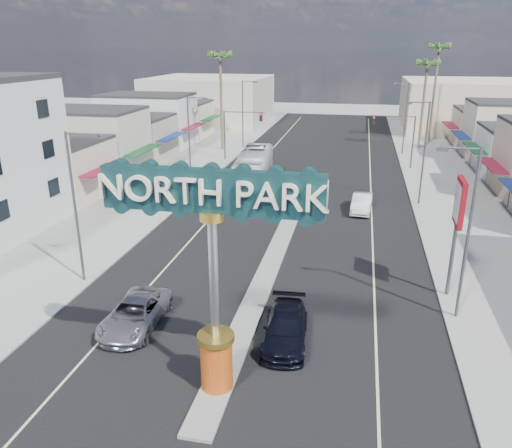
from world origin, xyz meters
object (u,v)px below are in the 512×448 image
at_px(streetlight_l_mid, 191,139).
at_px(streetlight_l_far, 244,111).
at_px(palm_right_mid, 427,68).
at_px(streetlight_r_near, 466,227).
at_px(suv_right, 285,328).
at_px(car_parked_right, 362,203).
at_px(palm_left_far, 220,61).
at_px(city_bus, 253,169).
at_px(bank_pylon_sign, 459,209).
at_px(palm_right_far, 439,53).
at_px(traffic_signal_left, 239,126).
at_px(streetlight_r_mid, 423,148).
at_px(streetlight_l_near, 77,201).
at_px(streetlight_r_far, 404,115).
at_px(gateway_sign, 213,258).
at_px(traffic_signal_right, 397,131).
at_px(suv_left, 135,313).
at_px(car_parked_left, 209,195).

xyz_separation_m(streetlight_l_mid, streetlight_l_far, (0.00, 22.00, 0.00)).
bearing_deg(palm_right_mid, streetlight_r_near, -93.19).
xyz_separation_m(streetlight_r_near, suv_right, (-8.21, -3.93, -4.35)).
bearing_deg(car_parked_right, palm_left_far, 132.96).
height_order(palm_left_far, city_bus, palm_left_far).
height_order(city_bus, bank_pylon_sign, bank_pylon_sign).
distance_m(streetlight_r_near, palm_right_far, 52.71).
height_order(traffic_signal_left, palm_right_mid, palm_right_mid).
distance_m(streetlight_l_mid, city_bus, 7.05).
bearing_deg(suv_right, traffic_signal_left, 102.39).
distance_m(traffic_signal_left, streetlight_r_mid, 24.11).
bearing_deg(streetlight_l_near, streetlight_r_far, 63.58).
height_order(streetlight_r_near, bank_pylon_sign, streetlight_r_near).
bearing_deg(palm_right_mid, palm_left_far, -167.01).
relative_size(streetlight_r_mid, palm_left_far, 0.69).
relative_size(streetlight_l_near, streetlight_r_near, 1.00).
bearing_deg(city_bus, gateway_sign, -86.32).
xyz_separation_m(palm_right_mid, bank_pylon_sign, (-2.51, -43.53, -5.41)).
height_order(traffic_signal_right, palm_left_far, palm_left_far).
distance_m(palm_right_mid, bank_pylon_sign, 43.94).
bearing_deg(streetlight_l_near, city_bus, 77.08).
distance_m(streetlight_l_far, car_parked_right, 29.98).
xyz_separation_m(palm_right_mid, palm_right_far, (2.00, 6.00, 1.78)).
bearing_deg(streetlight_r_near, palm_right_far, 84.98).
relative_size(traffic_signal_right, streetlight_r_far, 0.67).
bearing_deg(streetlight_l_near, traffic_signal_left, 87.90).
bearing_deg(streetlight_l_near, gateway_sign, -37.55).
height_order(streetlight_l_far, streetlight_r_far, same).
bearing_deg(streetlight_r_far, suv_left, -108.91).
distance_m(streetlight_r_far, suv_left, 48.94).
xyz_separation_m(traffic_signal_right, streetlight_r_near, (1.25, -33.99, 0.79)).
distance_m(streetlight_l_far, streetlight_r_mid, 30.32).
height_order(streetlight_l_near, car_parked_right, streetlight_l_near).
distance_m(traffic_signal_left, streetlight_r_far, 21.20).
height_order(traffic_signal_right, city_bus, traffic_signal_right).
bearing_deg(suv_left, streetlight_r_near, 13.32).
bearing_deg(palm_right_far, streetlight_r_far, -114.55).
height_order(palm_left_far, car_parked_left, palm_left_far).
bearing_deg(suv_right, palm_right_far, 72.78).
xyz_separation_m(suv_right, bank_pylon_sign, (8.27, 6.40, 4.47)).
xyz_separation_m(gateway_sign, streetlight_r_mid, (10.43, 28.02, -0.86)).
relative_size(streetlight_l_near, suv_right, 1.81).
bearing_deg(streetlight_r_near, car_parked_right, 105.72).
height_order(palm_right_far, bank_pylon_sign, palm_right_far).
relative_size(streetlight_r_near, streetlight_r_far, 1.00).
bearing_deg(gateway_sign, car_parked_left, 107.49).
distance_m(gateway_sign, streetlight_r_far, 51.10).
bearing_deg(streetlight_r_mid, car_parked_right, -148.48).
relative_size(suv_left, city_bus, 0.42).
height_order(streetlight_l_far, palm_right_far, palm_right_far).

